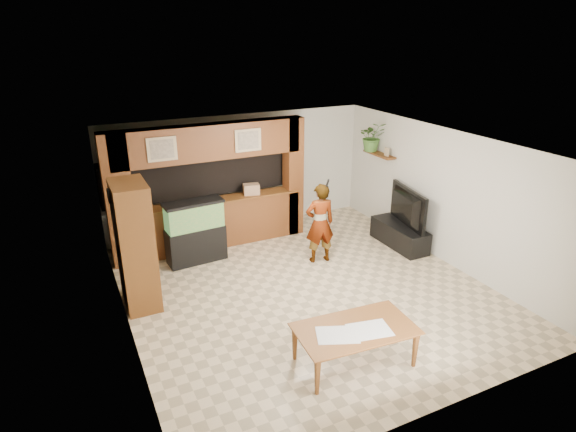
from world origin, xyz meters
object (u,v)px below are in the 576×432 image
pantry_cabinet (135,246)px  aquarium (195,232)px  person (320,223)px  television (402,207)px  dining_table (355,347)px

pantry_cabinet → aquarium: (1.28, 1.14, -0.45)m
person → aquarium: bearing=-17.6°
aquarium → television: 4.24m
aquarium → person: bearing=-30.0°
pantry_cabinet → television: (5.35, -0.02, -0.20)m
aquarium → dining_table: size_ratio=0.78×
pantry_cabinet → aquarium: size_ratio=1.69×
pantry_cabinet → person: (3.46, 0.09, -0.26)m
pantry_cabinet → dining_table: (2.35, -2.89, -0.78)m
aquarium → dining_table: bearing=-79.5°
aquarium → person: 2.43m
pantry_cabinet → aquarium: pantry_cabinet is taller
pantry_cabinet → television: 5.35m
person → dining_table: person is taller
television → aquarium: bearing=84.8°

